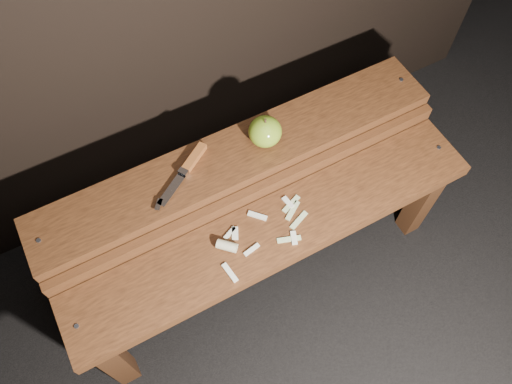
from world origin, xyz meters
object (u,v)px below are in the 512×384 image
bench_rear_tier (239,170)px  apple (265,132)px  bench_front_tier (276,242)px  knife (189,166)px

bench_rear_tier → apple: size_ratio=12.52×
bench_front_tier → knife: (-0.14, 0.25, 0.16)m
apple → knife: apple is taller
bench_rear_tier → apple: apple is taller
knife → bench_front_tier: bearing=-61.2°
bench_front_tier → apple: 0.31m
bench_front_tier → knife: 0.33m
bench_rear_tier → knife: bearing=170.3°
bench_front_tier → bench_rear_tier: bench_rear_tier is taller
knife → bench_rear_tier: bearing=-9.7°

